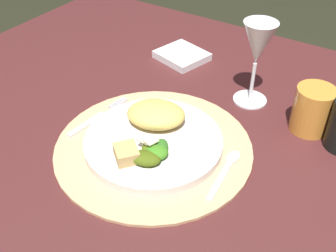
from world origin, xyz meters
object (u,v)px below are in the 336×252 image
at_px(spoon, 228,166).
at_px(dining_table, 163,177).
at_px(napkin, 182,56).
at_px(wine_glass, 258,47).
at_px(amber_tumbler, 312,110).
at_px(fork, 96,118).
at_px(dinner_plate, 153,142).

bearing_deg(spoon, dining_table, 172.70).
distance_m(napkin, wine_glass, 0.27).
height_order(dining_table, amber_tumbler, amber_tumbler).
bearing_deg(amber_tumbler, fork, -149.94).
xyz_separation_m(dining_table, amber_tumbler, (0.23, 0.18, 0.16)).
bearing_deg(wine_glass, dinner_plate, -109.56).
relative_size(spoon, napkin, 1.18).
height_order(spoon, napkin, napkin).
height_order(dining_table, napkin, napkin).
height_order(dinner_plate, spoon, dinner_plate).
distance_m(dining_table, fork, 0.19).
distance_m(dining_table, spoon, 0.20).
distance_m(dinner_plate, spoon, 0.15).
relative_size(dining_table, amber_tumbler, 13.81).
bearing_deg(dining_table, spoon, -7.30).
bearing_deg(spoon, napkin, 132.83).
height_order(spoon, amber_tumbler, amber_tumbler).
distance_m(dinner_plate, fork, 0.15).
relative_size(dining_table, napkin, 11.20).
distance_m(spoon, wine_glass, 0.26).
xyz_separation_m(fork, amber_tumbler, (0.37, 0.21, 0.04)).
bearing_deg(dining_table, dinner_plate, -79.82).
bearing_deg(amber_tumbler, dinner_plate, -135.99).
distance_m(dinner_plate, amber_tumbler, 0.31).
height_order(spoon, wine_glass, wine_glass).
bearing_deg(napkin, dining_table, -65.55).
bearing_deg(wine_glass, dining_table, -115.01).
xyz_separation_m(fork, spoon, (0.29, 0.02, -0.00)).
bearing_deg(amber_tumbler, dining_table, -143.03).
bearing_deg(napkin, wine_glass, -19.39).
distance_m(dinner_plate, napkin, 0.35).
height_order(dining_table, fork, fork).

